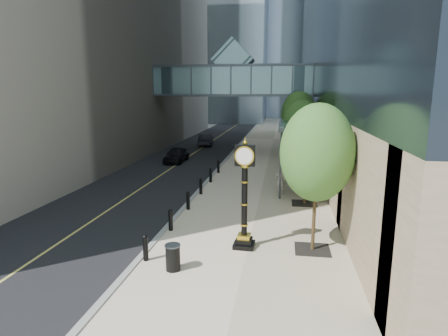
{
  "coord_description": "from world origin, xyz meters",
  "views": [
    {
      "loc": [
        2.29,
        -11.57,
        6.28
      ],
      "look_at": [
        -0.57,
        6.44,
        2.62
      ],
      "focal_mm": 30.0,
      "sensor_mm": 36.0,
      "label": 1
    }
  ],
  "objects": [
    {
      "name": "trash_bin",
      "position": [
        -1.45,
        0.41,
        0.51
      ],
      "size": [
        0.55,
        0.55,
        0.9
      ],
      "primitive_type": "cylinder",
      "rotation": [
        0.0,
        0.0,
        0.06
      ],
      "color": "black",
      "rests_on": "sidewalk"
    },
    {
      "name": "pedestrian",
      "position": [
        2.2,
        11.33,
        0.94
      ],
      "size": [
        0.71,
        0.53,
        1.76
      ],
      "primitive_type": "imported",
      "rotation": [
        0.0,
        0.0,
        3.32
      ],
      "color": "#B7AFA8",
      "rests_on": "sidewalk"
    },
    {
      "name": "street_trees",
      "position": [
        3.6,
        15.99,
        3.94
      ],
      "size": [
        3.11,
        28.66,
        6.4
      ],
      "color": "black",
      "rests_on": "sidewalk"
    },
    {
      "name": "bollard_row",
      "position": [
        -2.7,
        9.0,
        0.51
      ],
      "size": [
        0.2,
        16.2,
        0.9
      ],
      "color": "black",
      "rests_on": "sidewalk"
    },
    {
      "name": "car_far",
      "position": [
        -6.93,
        32.52,
        0.72
      ],
      "size": [
        1.93,
        4.4,
        1.4
      ],
      "primitive_type": "imported",
      "rotation": [
        0.0,
        0.0,
        3.25
      ],
      "color": "black",
      "rests_on": "road"
    },
    {
      "name": "entrance_canopy",
      "position": [
        3.48,
        14.0,
        4.19
      ],
      "size": [
        3.0,
        8.0,
        4.38
      ],
      "color": "#383F44",
      "rests_on": "ground"
    },
    {
      "name": "car_near",
      "position": [
        -7.37,
        21.3,
        0.7
      ],
      "size": [
        1.68,
        4.04,
        1.37
      ],
      "primitive_type": "imported",
      "rotation": [
        0.0,
        0.0,
        -0.01
      ],
      "color": "black",
      "rests_on": "road"
    },
    {
      "name": "distant_tower_c",
      "position": [
        -6.0,
        120.0,
        32.5
      ],
      "size": [
        22.0,
        22.0,
        65.0
      ],
      "primitive_type": "cube",
      "color": "#9EB9C7",
      "rests_on": "ground"
    },
    {
      "name": "curb",
      "position": [
        -3.0,
        40.0,
        0.04
      ],
      "size": [
        0.25,
        180.0,
        0.07
      ],
      "primitive_type": "cube",
      "color": "gray",
      "rests_on": "ground"
    },
    {
      "name": "street_clock",
      "position": [
        0.84,
        2.83,
        1.97
      ],
      "size": [
        0.87,
        0.87,
        4.42
      ],
      "rotation": [
        0.0,
        0.0,
        -0.06
      ],
      "color": "black",
      "rests_on": "sidewalk"
    },
    {
      "name": "sidewalk",
      "position": [
        1.0,
        40.0,
        0.03
      ],
      "size": [
        8.0,
        180.0,
        0.06
      ],
      "primitive_type": "cube",
      "color": "beige",
      "rests_on": "ground"
    },
    {
      "name": "skywalk",
      "position": [
        -3.0,
        28.0,
        7.71
      ],
      "size": [
        17.0,
        4.2,
        5.8
      ],
      "color": "#486A73",
      "rests_on": "ground"
    },
    {
      "name": "ground",
      "position": [
        0.0,
        0.0,
        0.0
      ],
      "size": [
        320.0,
        320.0,
        0.0
      ],
      "primitive_type": "plane",
      "color": "gray",
      "rests_on": "ground"
    },
    {
      "name": "road",
      "position": [
        -7.0,
        40.0,
        0.01
      ],
      "size": [
        8.0,
        180.0,
        0.02
      ],
      "primitive_type": "cube",
      "color": "black",
      "rests_on": "ground"
    }
  ]
}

